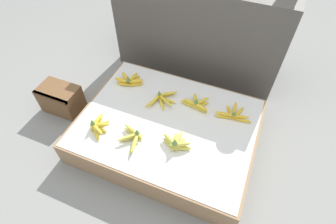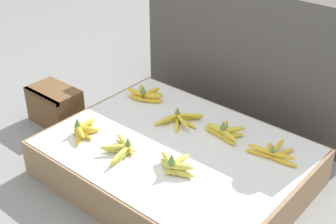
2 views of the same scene
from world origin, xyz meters
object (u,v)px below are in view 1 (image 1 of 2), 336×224
object	(u,v)px
wooden_crate	(61,99)
banana_bunch_middle_midleft	(162,99)
banana_bunch_middle_midright	(196,103)
banana_bunch_front_midright	(176,143)
banana_bunch_front_midleft	(133,137)
banana_bunch_front_left	(97,126)
banana_bunch_middle_left	(129,80)
banana_bunch_middle_right	(233,114)

from	to	relation	value
wooden_crate	banana_bunch_middle_midleft	xyz separation A→B (m)	(0.80, 0.21, 0.12)
banana_bunch_middle_midright	banana_bunch_front_midright	bearing A→B (deg)	-91.66
wooden_crate	banana_bunch_front_midleft	distance (m)	0.79
banana_bunch_front_left	banana_bunch_middle_midleft	xyz separation A→B (m)	(0.30, 0.41, -0.01)
banana_bunch_middle_left	banana_bunch_middle_midright	distance (m)	0.57
banana_bunch_middle_left	banana_bunch_middle_right	xyz separation A→B (m)	(0.84, -0.02, -0.01)
banana_bunch_front_midleft	banana_bunch_front_left	bearing A→B (deg)	-177.51
banana_bunch_middle_left	banana_bunch_middle_right	size ratio (longest dim) A/B	0.87
banana_bunch_middle_left	banana_bunch_middle_midleft	size ratio (longest dim) A/B	0.91
banana_bunch_front_left	banana_bunch_middle_midright	world-z (taller)	same
banana_bunch_middle_midleft	banana_bunch_front_midright	bearing A→B (deg)	-53.71
banana_bunch_front_midright	banana_bunch_middle_right	xyz separation A→B (m)	(0.29, 0.39, -0.01)
wooden_crate	banana_bunch_middle_right	distance (m)	1.36
banana_bunch_front_left	banana_bunch_front_midleft	bearing A→B (deg)	2.49
banana_bunch_front_midright	banana_bunch_front_left	bearing A→B (deg)	-172.36
banana_bunch_middle_left	banana_bunch_middle_right	world-z (taller)	banana_bunch_middle_left
wooden_crate	banana_bunch_middle_left	size ratio (longest dim) A/B	1.38
banana_bunch_middle_left	wooden_crate	bearing A→B (deg)	-149.30
banana_bunch_front_midright	banana_bunch_middle_midleft	distance (m)	0.41
banana_bunch_front_left	banana_bunch_middle_midright	xyz separation A→B (m)	(0.56, 0.45, 0.00)
banana_bunch_middle_midleft	banana_bunch_middle_midright	size ratio (longest dim) A/B	1.11
banana_bunch_front_midleft	banana_bunch_middle_midright	xyz separation A→B (m)	(0.29, 0.44, 0.00)
banana_bunch_front_midleft	banana_bunch_middle_midright	distance (m)	0.53
banana_bunch_front_midright	banana_bunch_middle_right	size ratio (longest dim) A/B	0.83
banana_bunch_middle_midright	banana_bunch_middle_right	size ratio (longest dim) A/B	0.86
banana_bunch_middle_right	banana_bunch_front_midleft	bearing A→B (deg)	-141.65
banana_bunch_middle_midright	banana_bunch_middle_left	bearing A→B (deg)	176.92
banana_bunch_front_midleft	banana_bunch_front_midright	xyz separation A→B (m)	(0.28, 0.06, 0.00)
banana_bunch_middle_midright	banana_bunch_middle_midleft	bearing A→B (deg)	-169.88
banana_bunch_middle_midleft	banana_bunch_middle_midright	distance (m)	0.26
banana_bunch_middle_right	banana_bunch_front_midright	bearing A→B (deg)	-126.49
wooden_crate	banana_bunch_middle_midright	world-z (taller)	banana_bunch_middle_midright
banana_bunch_middle_midleft	banana_bunch_middle_midright	xyz separation A→B (m)	(0.26, 0.05, 0.01)
banana_bunch_front_midleft	banana_bunch_middle_left	world-z (taller)	banana_bunch_middle_left
banana_bunch_middle_midleft	banana_bunch_middle_right	distance (m)	0.53
banana_bunch_front_left	banana_bunch_front_midright	bearing A→B (deg)	7.64
wooden_crate	banana_bunch_front_midleft	world-z (taller)	banana_bunch_front_midleft
wooden_crate	banana_bunch_middle_left	xyz separation A→B (m)	(0.49, 0.29, 0.13)
banana_bunch_middle_left	banana_bunch_middle_midleft	distance (m)	0.32
banana_bunch_front_left	banana_bunch_middle_midleft	world-z (taller)	banana_bunch_front_left
banana_bunch_front_midleft	banana_bunch_front_midright	bearing A→B (deg)	12.41
banana_bunch_middle_right	wooden_crate	bearing A→B (deg)	-168.74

